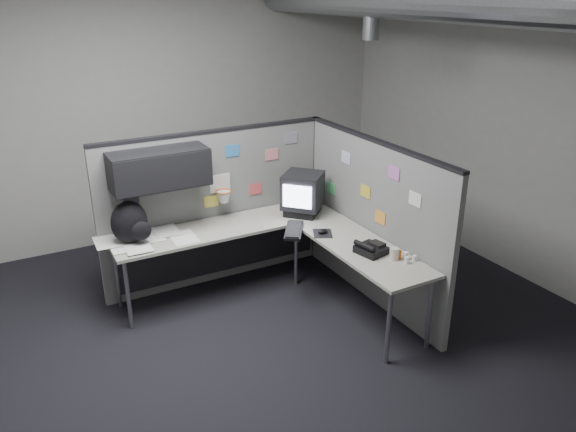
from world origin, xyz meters
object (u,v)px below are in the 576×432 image
phone (371,249)px  backpack (130,223)px  keyboard (294,230)px  desk (262,241)px  monitor (303,193)px

phone → backpack: backpack is taller
keyboard → phone: size_ratio=1.60×
desk → backpack: size_ratio=5.65×
monitor → backpack: monitor is taller
keyboard → phone: bearing=-74.5°
desk → monitor: bearing=19.7°
monitor → keyboard: 0.54m
monitor → desk: bearing=-158.8°
desk → phone: size_ratio=8.16×
monitor → keyboard: monitor is taller
monitor → phone: bearing=-85.9°
desk → keyboard: keyboard is taller
desk → monitor: (0.57, 0.20, 0.34)m
desk → phone: (0.62, -0.91, 0.16)m
monitor → phone: (0.05, -1.12, -0.18)m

